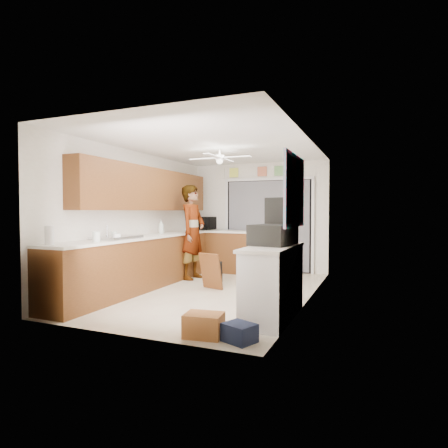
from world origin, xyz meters
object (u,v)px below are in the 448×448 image
(soap_bottle, at_px, (161,227))
(navy_crate, at_px, (239,333))
(man, at_px, (193,232))
(suitcase, at_px, (273,235))
(cardboard_box, at_px, (204,325))
(dog, at_px, (216,271))
(microwave, at_px, (205,223))
(cup, at_px, (117,237))
(paper_towel_roll, at_px, (49,235))

(soap_bottle, distance_m, navy_crate, 3.87)
(man, bearing_deg, soap_bottle, 133.95)
(soap_bottle, relative_size, navy_crate, 0.86)
(suitcase, relative_size, navy_crate, 1.97)
(soap_bottle, bearing_deg, navy_crate, -45.45)
(cardboard_box, xyz_separation_m, dog, (-1.12, 2.90, 0.09))
(microwave, distance_m, suitcase, 4.23)
(cup, distance_m, man, 2.10)
(cup, xyz_separation_m, dog, (0.86, 1.88, -0.77))
(soap_bottle, relative_size, dog, 0.49)
(suitcase, distance_m, cardboard_box, 1.53)
(suitcase, bearing_deg, soap_bottle, 158.72)
(microwave, distance_m, cup, 3.44)
(suitcase, height_order, navy_crate, suitcase)
(soap_bottle, height_order, suitcase, soap_bottle)
(cup, distance_m, suitcase, 2.47)
(microwave, height_order, soap_bottle, microwave)
(cardboard_box, bearing_deg, microwave, 115.15)
(cardboard_box, bearing_deg, paper_towel_roll, 179.97)
(soap_bottle, xyz_separation_m, man, (0.47, 0.44, -0.12))
(cup, height_order, suitcase, suitcase)
(microwave, height_order, man, man)
(soap_bottle, relative_size, cup, 2.25)
(microwave, height_order, dog, microwave)
(soap_bottle, bearing_deg, suitcase, -30.18)
(paper_towel_roll, bearing_deg, cup, 73.88)
(soap_bottle, bearing_deg, microwave, 86.29)
(microwave, height_order, paper_towel_roll, microwave)
(microwave, xyz_separation_m, suitcase, (2.58, -3.35, -0.02))
(paper_towel_roll, height_order, man, man)
(cup, distance_m, navy_crate, 2.75)
(soap_bottle, distance_m, cardboard_box, 3.59)
(cup, height_order, cardboard_box, cup)
(paper_towel_roll, xyz_separation_m, navy_crate, (2.69, -0.00, -0.97))
(cardboard_box, bearing_deg, suitcase, 66.04)
(microwave, distance_m, man, 1.40)
(cup, xyz_separation_m, suitcase, (2.46, 0.08, 0.09))
(paper_towel_roll, bearing_deg, navy_crate, -0.02)
(cup, relative_size, dog, 0.22)
(soap_bottle, relative_size, suitcase, 0.43)
(microwave, relative_size, cup, 4.56)
(cardboard_box, bearing_deg, man, 119.16)
(man, bearing_deg, dog, -107.27)
(soap_bottle, xyz_separation_m, cardboard_box, (2.20, -2.66, -0.95))
(cup, relative_size, navy_crate, 0.38)
(microwave, relative_size, man, 0.29)
(soap_bottle, distance_m, cup, 1.67)
(navy_crate, relative_size, dog, 0.57)
(navy_crate, bearing_deg, paper_towel_roll, 179.98)
(cardboard_box, relative_size, dog, 0.74)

